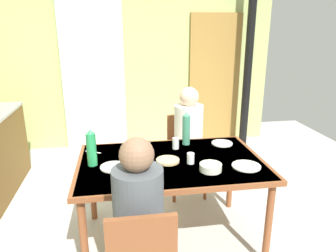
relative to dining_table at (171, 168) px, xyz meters
name	(u,v)px	position (x,y,z in m)	size (l,w,h in m)	color
ground_plane	(151,240)	(-0.18, 0.00, -0.69)	(6.53, 6.53, 0.00)	#BCBAB8
wall_back	(131,53)	(-0.18, 2.51, 0.74)	(4.29, 0.10, 2.85)	#A5B26A
door_wooden	(214,80)	(1.10, 2.43, 0.31)	(0.80, 0.05, 2.00)	olive
stove_pipe_column	(249,53)	(1.53, 2.16, 0.74)	(0.12, 0.12, 2.85)	black
curtain_panel	(93,70)	(-0.74, 2.41, 0.51)	(0.90, 0.03, 2.39)	white
dining_table	(171,168)	(0.00, 0.00, 0.00)	(1.51, 0.99, 0.75)	brown
chair_far_diner	(186,149)	(0.31, 0.85, -0.19)	(0.40, 0.40, 0.87)	brown
person_near_diner	(138,207)	(-0.32, -0.71, 0.10)	(0.30, 0.37, 0.77)	#545060
person_far_diner	(189,129)	(0.31, 0.71, 0.10)	(0.30, 0.37, 0.77)	silver
water_bottle_green_near	(91,148)	(-0.63, 0.01, 0.21)	(0.08, 0.08, 0.30)	#279853
water_bottle_green_far	(186,129)	(0.20, 0.35, 0.21)	(0.07, 0.07, 0.31)	#3F8A69
serving_bowl_center	(211,167)	(0.27, -0.24, 0.09)	(0.17, 0.17, 0.06)	silver
dinner_plate_near_left	(125,180)	(-0.38, -0.30, 0.07)	(0.20, 0.20, 0.01)	white
dinner_plate_near_right	(222,143)	(0.54, 0.30, 0.07)	(0.19, 0.19, 0.01)	white
dinner_plate_far_center	(246,166)	(0.56, -0.22, 0.07)	(0.22, 0.22, 0.01)	white
dinner_plate_far_side	(114,167)	(-0.46, -0.07, 0.07)	(0.21, 0.21, 0.01)	white
drinking_glass_by_near_diner	(176,143)	(0.09, 0.26, 0.12)	(0.06, 0.06, 0.10)	silver
drinking_glass_by_far_diner	(191,158)	(0.15, -0.08, 0.11)	(0.06, 0.06, 0.09)	silver
bread_plate_sliced	(168,161)	(-0.03, -0.02, 0.08)	(0.19, 0.19, 0.02)	#DBB77A
cutlery_knife_near	(146,145)	(-0.17, 0.38, 0.07)	(0.15, 0.02, 0.00)	silver
cutlery_fork_near	(93,152)	(-0.64, 0.28, 0.07)	(0.15, 0.02, 0.00)	silver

